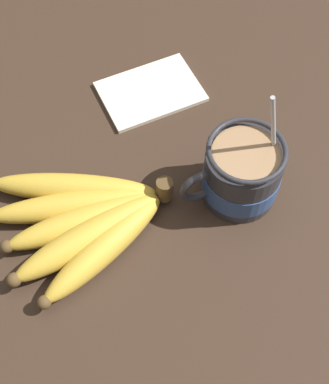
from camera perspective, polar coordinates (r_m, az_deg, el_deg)
The scene contains 4 objects.
table at distance 64.27cm, azimuth 1.04°, elevation -5.52°, with size 121.25×121.25×3.52cm.
coffee_mug at distance 62.81cm, azimuth 8.16°, elevation 1.93°, with size 12.92×9.20×16.78cm.
banana_bunch at distance 62.45cm, azimuth -8.60°, elevation -2.86°, with size 21.91×19.87×4.20cm.
napkin at distance 74.85cm, azimuth -1.50°, elevation 10.65°, with size 13.87×10.10×0.60cm.
Camera 1 is at (11.24, 25.16, 59.82)cm, focal length 50.00 mm.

